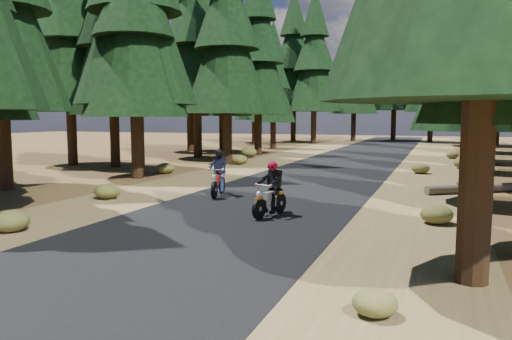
{
  "coord_description": "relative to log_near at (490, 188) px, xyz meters",
  "views": [
    {
      "loc": [
        5.12,
        -12.27,
        2.68
      ],
      "look_at": [
        0.0,
        1.5,
        1.1
      ],
      "focal_mm": 35.0,
      "sensor_mm": 36.0,
      "label": 1
    }
  ],
  "objects": [
    {
      "name": "pine_forest",
      "position": [
        -6.82,
        14.02,
        7.73
      ],
      "size": [
        34.59,
        55.08,
        16.32
      ],
      "color": "black",
      "rests_on": "ground"
    },
    {
      "name": "ground",
      "position": [
        -6.81,
        -7.03,
        -0.16
      ],
      "size": [
        120.0,
        120.0,
        0.0
      ],
      "primitive_type": "plane",
      "color": "#4E341C",
      "rests_on": "ground"
    },
    {
      "name": "rider_lead",
      "position": [
        -5.95,
        -6.77,
        0.34
      ],
      "size": [
        0.85,
        1.72,
        1.47
      ],
      "rotation": [
        0.0,
        0.0,
        2.92
      ],
      "color": "beige",
      "rests_on": "road"
    },
    {
      "name": "shoulder_r",
      "position": [
        -2.21,
        -2.03,
        -0.16
      ],
      "size": [
        3.2,
        100.0,
        0.01
      ],
      "primitive_type": "cube",
      "color": "brown",
      "rests_on": "ground"
    },
    {
      "name": "shoulder_l",
      "position": [
        -11.41,
        -2.03,
        -0.16
      ],
      "size": [
        3.2,
        100.0,
        0.01
      ],
      "primitive_type": "cube",
      "color": "brown",
      "rests_on": "ground"
    },
    {
      "name": "rider_follow",
      "position": [
        -8.67,
        -4.16,
        0.37
      ],
      "size": [
        0.86,
        1.83,
        1.57
      ],
      "rotation": [
        0.0,
        0.0,
        3.34
      ],
      "color": "#920C09",
      "rests_on": "road"
    },
    {
      "name": "log_near",
      "position": [
        0.0,
        0.0,
        0.0
      ],
      "size": [
        4.36,
        3.17,
        0.32
      ],
      "primitive_type": "cylinder",
      "rotation": [
        0.0,
        1.57,
        0.61
      ],
      "color": "#4C4233",
      "rests_on": "ground"
    },
    {
      "name": "road",
      "position": [
        -6.81,
        -2.03,
        -0.15
      ],
      "size": [
        6.0,
        100.0,
        0.01
      ],
      "primitive_type": "cube",
      "color": "black",
      "rests_on": "ground"
    },
    {
      "name": "understory_shrubs",
      "position": [
        -7.16,
        2.08,
        0.11
      ],
      "size": [
        14.17,
        30.82,
        0.66
      ],
      "color": "#474C1E",
      "rests_on": "ground"
    }
  ]
}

